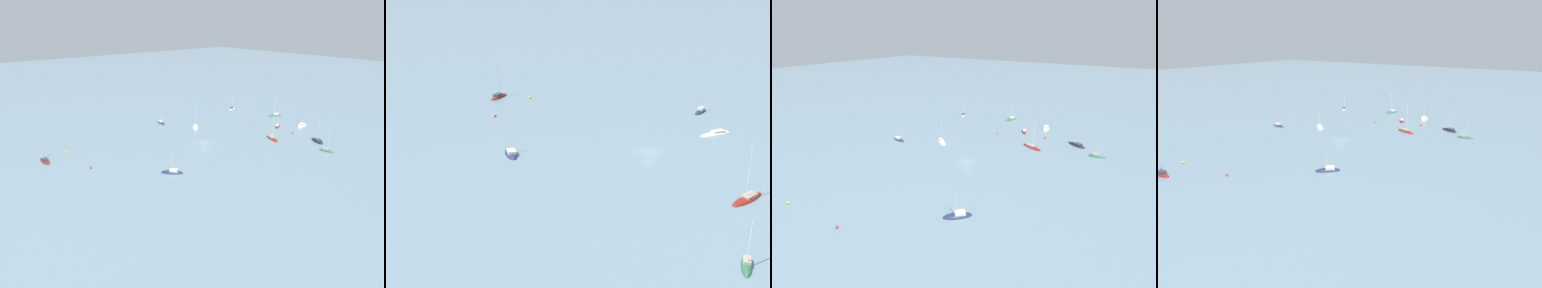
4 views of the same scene
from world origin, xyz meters
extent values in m
plane|color=slate|center=(0.00, 0.00, 0.00)|extent=(600.00, 600.00, 0.00)
ellipsoid|color=black|center=(-32.88, 24.95, 0.00)|extent=(5.63, 7.46, 1.53)
cube|color=#333842|center=(-32.60, 25.45, 0.69)|extent=(2.78, 3.10, 0.53)
cylinder|color=silver|center=(-33.05, 24.64, 3.93)|extent=(0.14, 0.14, 7.02)
ellipsoid|color=#232D4C|center=(25.21, 13.83, 0.00)|extent=(6.23, 6.29, 1.65)
cube|color=silver|center=(24.85, 14.20, 0.83)|extent=(2.81, 2.82, 0.75)
cylinder|color=silver|center=(25.44, 13.59, 3.46)|extent=(0.14, 0.14, 6.00)
ellipsoid|color=maroon|center=(-22.46, 12.57, 0.00)|extent=(5.31, 8.33, 1.22)
cube|color=tan|center=(-22.73, 11.98, 0.62)|extent=(2.59, 3.30, 0.57)
cylinder|color=silver|center=(-22.30, 12.94, 5.31)|extent=(0.14, 0.14, 9.96)
ellipsoid|color=silver|center=(-45.64, 9.71, 0.00)|extent=(7.57, 3.80, 1.42)
cube|color=silver|center=(-45.07, 9.83, 0.83)|extent=(2.89, 2.17, 0.88)
cylinder|color=silver|center=(-45.99, 9.64, 4.46)|extent=(0.14, 0.14, 8.14)
ellipsoid|color=maroon|center=(-36.96, 3.75, 0.00)|extent=(6.09, 4.27, 1.63)
cube|color=silver|center=(-36.53, 3.98, 0.74)|extent=(2.45, 2.02, 0.58)
cylinder|color=silver|center=(-37.22, 3.61, 4.28)|extent=(0.14, 0.14, 7.65)
ellipsoid|color=#232D4C|center=(-2.96, -31.17, 0.00)|extent=(2.48, 5.89, 1.45)
cube|color=silver|center=(-3.02, -31.62, 0.81)|extent=(1.49, 2.20, 0.82)
cylinder|color=#B2B2B7|center=(-2.92, -30.89, 3.30)|extent=(0.14, 0.14, 5.81)
ellipsoid|color=#2D6647|center=(-26.04, 32.97, 0.00)|extent=(2.56, 5.56, 1.51)
cube|color=tan|center=(-25.95, 32.55, 0.75)|extent=(1.43, 2.10, 0.66)
cylinder|color=silver|center=(-26.09, 33.23, 3.97)|extent=(0.14, 0.14, 7.11)
ellipsoid|color=#2D6647|center=(-49.95, -7.88, 0.00)|extent=(7.35, 3.95, 1.72)
cube|color=beige|center=(-50.49, -7.74, 0.85)|extent=(2.84, 2.18, 0.76)
cylinder|color=silver|center=(-49.61, -7.97, 4.95)|extent=(0.14, 0.14, 8.95)
ellipsoid|color=silver|center=(-44.42, -29.64, 0.00)|extent=(5.24, 2.93, 1.42)
cube|color=#333842|center=(-44.04, -29.51, 0.74)|extent=(2.03, 1.49, 0.71)
cylinder|color=silver|center=(-44.66, -29.72, 3.11)|extent=(0.14, 0.14, 5.45)
ellipsoid|color=white|center=(-10.09, -17.06, 0.00)|extent=(6.83, 7.68, 1.12)
cube|color=silver|center=(-10.50, -17.57, 0.57)|extent=(3.03, 3.23, 0.53)
cylinder|color=silver|center=(-9.83, -16.74, 4.75)|extent=(0.14, 0.14, 8.88)
sphere|color=red|center=(41.98, -4.56, 0.30)|extent=(0.61, 0.61, 0.61)
sphere|color=yellow|center=(42.44, -22.04, 0.33)|extent=(0.65, 0.65, 0.65)
sphere|color=orange|center=(-34.30, 13.30, 0.43)|extent=(0.86, 0.86, 0.86)
sphere|color=orange|center=(-29.19, -4.16, 0.30)|extent=(0.59, 0.59, 0.59)
camera|label=1|loc=(85.35, 94.87, 44.00)|focal=35.00mm
camera|label=2|loc=(-32.98, 99.16, 43.37)|focal=50.00mm
camera|label=3|loc=(70.70, 44.91, 37.88)|focal=28.00mm
camera|label=4|loc=(96.29, 68.87, 33.40)|focal=35.00mm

